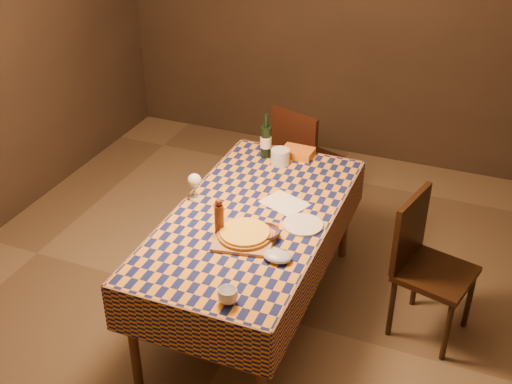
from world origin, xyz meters
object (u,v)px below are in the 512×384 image
bowl (265,234)px  wine_bottle (266,141)px  chair_far (303,156)px  chair_right (425,259)px  cutting_board (245,237)px  white_plate (303,225)px  dining_table (253,225)px  pizza (245,233)px

bowl → wine_bottle: wine_bottle is taller
chair_far → chair_right: 1.51m
chair_right → cutting_board: bearing=-151.2°
wine_bottle → white_plate: wine_bottle is taller
white_plate → bowl: bearing=-129.9°
dining_table → chair_far: bearing=94.5°
bowl → cutting_board: bearing=-152.7°
dining_table → chair_right: size_ratio=1.98×
cutting_board → white_plate: bearing=43.0°
pizza → white_plate: size_ratio=1.67×
cutting_board → bowl: bowl is taller
pizza → chair_right: bearing=28.8°
dining_table → wine_bottle: 0.79m
dining_table → bowl: bearing=-51.9°
cutting_board → pizza: bearing=0.0°
bowl → white_plate: 0.25m
cutting_board → wine_bottle: size_ratio=1.04×
white_plate → chair_right: (0.69, 0.28, -0.25)m
chair_far → bowl: bearing=-80.2°
dining_table → white_plate: bearing=-0.8°
cutting_board → chair_far: chair_far is taller
bowl → chair_far: (-0.26, 1.49, -0.27)m
dining_table → chair_right: bearing=15.2°
cutting_board → chair_right: (0.96, 0.53, -0.26)m
bowl → dining_table: bearing=128.1°
wine_bottle → white_plate: size_ratio=1.34×
dining_table → pizza: (0.05, -0.25, 0.11)m
bowl → chair_right: chair_right is taller
pizza → chair_far: size_ratio=0.42×
bowl → white_plate: (0.16, 0.19, -0.02)m
cutting_board → chair_far: 1.57m
pizza → bowl: pizza is taller
bowl → chair_right: size_ratio=0.17×
dining_table → white_plate: size_ratio=7.79×
pizza → chair_far: (-0.15, 1.54, -0.28)m
cutting_board → wine_bottle: 1.03m
chair_far → chair_right: (1.11, -1.02, 0.00)m
chair_right → white_plate: bearing=-158.0°
dining_table → bowl: size_ratio=11.33×
dining_table → pizza: size_ratio=4.66×
cutting_board → chair_far: size_ratio=0.35×
dining_table → wine_bottle: size_ratio=5.80×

